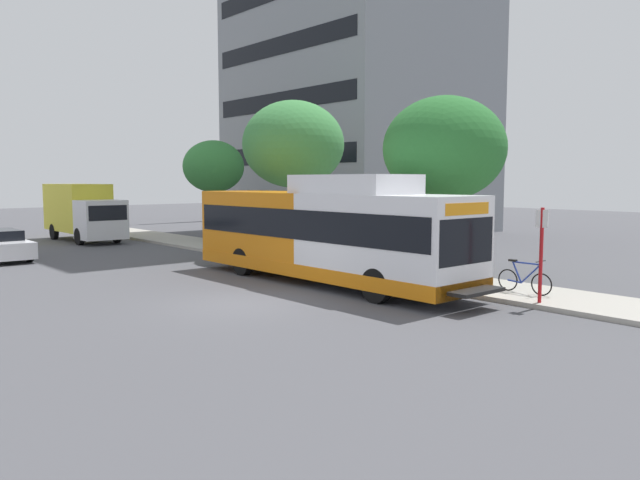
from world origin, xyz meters
The scene contains 11 objects.
ground_plane centered at (0.00, 8.00, 0.00)m, with size 120.00×120.00×0.00m, color #4C4C51.
sidewalk_curb centered at (7.00, 6.00, 0.07)m, with size 3.00×56.00×0.14m, color #A8A399.
transit_bus centered at (4.03, 1.14, 1.70)m, with size 2.58×12.25×3.65m.
bus_stop_sign_pole centered at (5.80, -5.73, 1.65)m, with size 0.10×0.36×2.60m.
bicycle_parked centered at (6.76, -4.70, 0.56)m, with size 0.52×1.76×1.02m.
street_tree_near_stop centered at (7.89, -0.78, 4.57)m, with size 4.28×4.28×6.26m.
street_tree_mid_block centered at (7.70, 7.45, 5.06)m, with size 4.56×4.56×6.87m.
street_tree_far_block centered at (8.09, 14.94, 4.20)m, with size 3.32×3.32×5.49m.
parked_car_far_lane centered at (-2.73, 14.84, 0.66)m, with size 1.80×4.50×1.33m.
box_truck_background centered at (3.17, 21.13, 1.74)m, with size 2.32×7.01×3.25m.
lattice_comm_tower centered at (22.10, 31.19, 8.41)m, with size 1.10×1.10×25.57m.
Camera 1 is at (-9.57, -14.29, 3.48)m, focal length 34.48 mm.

